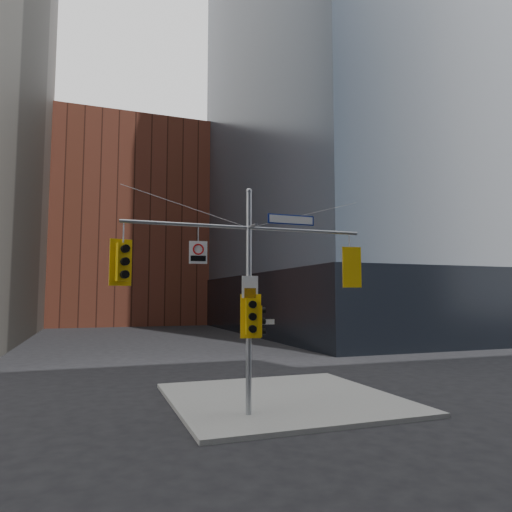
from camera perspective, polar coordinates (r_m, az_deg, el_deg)
ground at (r=13.20m, az=2.07°, el=-21.81°), size 160.00×160.00×0.00m
sidewalk_corner at (r=17.50m, az=3.36°, el=-17.36°), size 8.00×8.00×0.15m
podium_ne at (r=54.61m, az=17.14°, el=-5.70°), size 36.40×36.40×6.00m
brick_midrise at (r=70.64m, az=-15.72°, el=3.41°), size 26.00×20.00×28.00m
signal_assembly at (r=14.52m, az=-0.90°, el=-2.64°), size 8.00×0.80×7.30m
traffic_light_west_arm at (r=13.81m, az=-16.33°, el=-0.72°), size 0.65×0.60×1.38m
traffic_light_east_arm at (r=16.12m, az=11.64°, el=-1.42°), size 0.66×0.58×1.39m
traffic_light_pole_side at (r=14.64m, az=0.28°, el=-8.15°), size 0.38×0.32×0.99m
traffic_light_pole_front at (r=14.27m, az=-0.56°, el=-7.55°), size 0.65×0.58×1.38m
street_sign_blade at (r=15.27m, az=4.41°, el=4.55°), size 1.66×0.06×0.32m
regulatory_sign_arm at (r=14.11m, az=-7.24°, el=0.54°), size 0.56×0.11×0.70m
regulatory_sign_pole at (r=14.40m, az=-0.76°, el=-3.95°), size 0.53×0.04×0.70m
street_blade_ew at (r=14.69m, az=0.76°, el=-8.24°), size 0.83×0.09×0.17m
street_blade_ns at (r=14.98m, az=-1.48°, el=-8.89°), size 0.04×0.73×0.15m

